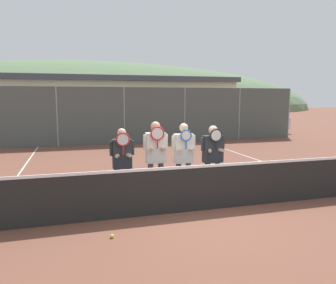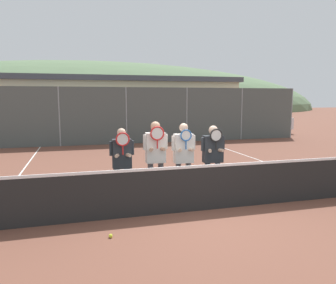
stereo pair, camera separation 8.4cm
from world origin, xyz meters
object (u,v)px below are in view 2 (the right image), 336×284
object	(u,v)px
player_leftmost	(122,160)
player_rightmost	(213,154)
car_center	(181,121)
car_right_of_center	(255,121)
car_far_left	(6,124)
car_left_of_center	(99,124)
player_center_left	(156,153)
tennis_ball_on_court	(111,236)
player_center_right	(184,155)

from	to	relation	value
player_leftmost	player_rightmost	size ratio (longest dim) A/B	1.00
car_center	car_right_of_center	bearing A→B (deg)	0.04
player_leftmost	car_far_left	xyz separation A→B (m)	(-4.68, 12.29, -0.06)
car_far_left	car_left_of_center	world-z (taller)	car_far_left
player_rightmost	car_center	world-z (taller)	car_center
player_leftmost	car_center	size ratio (longest dim) A/B	0.40
player_leftmost	player_center_left	bearing A→B (deg)	8.88
player_center_left	car_center	world-z (taller)	player_center_left
car_center	tennis_ball_on_court	xyz separation A→B (m)	(-5.73, -13.94, -0.87)
player_leftmost	player_center_left	xyz separation A→B (m)	(0.79, 0.12, 0.10)
car_left_of_center	tennis_ball_on_court	xyz separation A→B (m)	(-0.74, -14.11, -0.83)
car_right_of_center	tennis_ball_on_court	distance (m)	17.69
player_center_right	car_left_of_center	world-z (taller)	player_center_right
player_center_right	tennis_ball_on_court	xyz separation A→B (m)	(-1.90, -1.80, -1.02)
player_leftmost	car_left_of_center	bearing A→B (deg)	88.65
car_left_of_center	car_right_of_center	world-z (taller)	car_right_of_center
car_far_left	car_center	size ratio (longest dim) A/B	0.99
car_far_left	tennis_ball_on_court	bearing A→B (deg)	-73.22
player_rightmost	tennis_ball_on_court	bearing A→B (deg)	-145.53
player_leftmost	player_center_left	size ratio (longest dim) A/B	0.93
car_center	car_right_of_center	world-z (taller)	car_center
player_center_right	car_far_left	distance (m)	13.68
player_rightmost	car_left_of_center	distance (m)	12.44
car_far_left	tennis_ball_on_court	distance (m)	14.69
car_left_of_center	car_right_of_center	xyz separation A→B (m)	(10.12, -0.17, 0.01)
player_leftmost	player_rightmost	distance (m)	2.21
player_rightmost	tennis_ball_on_court	size ratio (longest dim) A/B	25.24
car_center	tennis_ball_on_court	bearing A→B (deg)	-112.35
player_leftmost	player_center_right	xyz separation A→B (m)	(1.45, 0.05, 0.05)
car_far_left	car_left_of_center	distance (m)	4.97
player_center_right	car_right_of_center	bearing A→B (deg)	53.56
player_leftmost	car_left_of_center	distance (m)	12.37
player_center_right	car_left_of_center	xyz separation A→B (m)	(-1.16, 12.31, -0.19)
car_far_left	tennis_ball_on_court	world-z (taller)	car_far_left
car_far_left	car_right_of_center	distance (m)	15.09
player_center_left	car_left_of_center	bearing A→B (deg)	92.35
player_center_right	car_left_of_center	distance (m)	12.36
player_center_right	player_rightmost	xyz separation A→B (m)	(0.75, 0.02, -0.02)
player_leftmost	player_center_right	bearing A→B (deg)	2.17
player_leftmost	player_rightmost	world-z (taller)	player_rightmost
car_left_of_center	tennis_ball_on_court	bearing A→B (deg)	-92.99
car_right_of_center	player_rightmost	bearing A→B (deg)	-124.11
car_center	car_right_of_center	distance (m)	5.13
car_far_left	player_leftmost	bearing A→B (deg)	-69.17
car_center	tennis_ball_on_court	world-z (taller)	car_center
player_leftmost	player_center_left	world-z (taller)	player_center_left
car_far_left	tennis_ball_on_court	xyz separation A→B (m)	(4.23, -14.03, -0.91)
player_leftmost	car_center	xyz separation A→B (m)	(5.28, 12.19, -0.09)
player_rightmost	car_far_left	bearing A→B (deg)	119.40
player_center_right	player_leftmost	bearing A→B (deg)	-177.83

